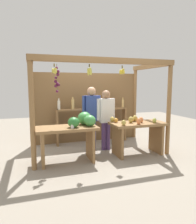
# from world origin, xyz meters

# --- Properties ---
(ground_plane) EXTENTS (12.00, 12.00, 0.00)m
(ground_plane) POSITION_xyz_m (0.00, 0.00, 0.00)
(ground_plane) COLOR gray
(ground_plane) RESTS_ON ground
(market_stall) EXTENTS (3.21, 1.81, 2.23)m
(market_stall) POSITION_xyz_m (-0.01, 0.39, 1.30)
(market_stall) COLOR olive
(market_stall) RESTS_ON ground
(fruit_counter_left) EXTENTS (1.32, 0.68, 1.06)m
(fruit_counter_left) POSITION_xyz_m (-0.71, -0.63, 0.68)
(fruit_counter_left) COLOR olive
(fruit_counter_left) RESTS_ON ground
(fruit_counter_right) EXTENTS (1.30, 0.64, 0.93)m
(fruit_counter_right) POSITION_xyz_m (0.83, -0.64, 0.59)
(fruit_counter_right) COLOR olive
(fruit_counter_right) RESTS_ON ground
(bottle_shelf_unit) EXTENTS (2.06, 0.22, 1.35)m
(bottle_shelf_unit) POSITION_xyz_m (0.07, 0.64, 0.80)
(bottle_shelf_unit) COLOR olive
(bottle_shelf_unit) RESTS_ON ground
(vendor_man) EXTENTS (0.48, 0.22, 1.62)m
(vendor_man) POSITION_xyz_m (-0.11, 0.02, 0.97)
(vendor_man) COLOR #53537E
(vendor_man) RESTS_ON ground
(vendor_woman) EXTENTS (0.48, 0.21, 1.53)m
(vendor_woman) POSITION_xyz_m (0.24, -0.09, 0.91)
(vendor_woman) COLOR #50386F
(vendor_woman) RESTS_ON ground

